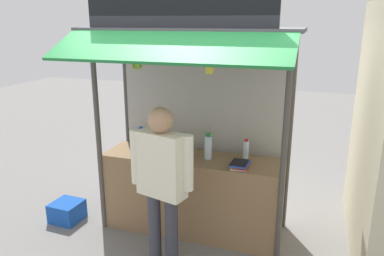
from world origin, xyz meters
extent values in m
plane|color=slate|center=(0.00, 0.00, 0.00)|extent=(20.00, 20.00, 0.00)
cube|color=olive|center=(0.00, 0.00, 0.47)|extent=(2.09, 0.56, 0.94)
cylinder|color=#4C4742|center=(-1.05, -0.28, 1.17)|extent=(0.06, 0.06, 2.35)
cylinder|color=#4C4742|center=(1.05, -0.28, 1.17)|extent=(0.06, 0.06, 2.35)
cylinder|color=#4C4742|center=(-1.05, 0.43, 1.17)|extent=(0.06, 0.06, 2.35)
cylinder|color=#4C4742|center=(1.05, 0.43, 1.17)|extent=(0.06, 0.06, 2.35)
cube|color=#B7B2A8|center=(0.00, 0.43, 1.15)|extent=(2.05, 0.04, 2.30)
cube|color=#3F3F44|center=(0.00, -0.02, 2.37)|extent=(2.29, 0.91, 0.04)
cube|color=#1E7A38|center=(0.00, -0.73, 2.23)|extent=(2.25, 0.51, 0.26)
cube|color=black|center=(0.00, -0.43, 2.56)|extent=(1.88, 0.04, 0.35)
cylinder|color=#59544C|center=(0.00, -0.38, 2.27)|extent=(1.99, 0.02, 0.02)
cylinder|color=silver|center=(0.59, 0.17, 1.04)|extent=(0.06, 0.06, 0.20)
cylinder|color=red|center=(0.59, 0.17, 1.15)|extent=(0.04, 0.04, 0.03)
cylinder|color=silver|center=(-0.70, 0.14, 1.06)|extent=(0.07, 0.07, 0.23)
cylinder|color=blue|center=(-0.70, 0.14, 1.19)|extent=(0.05, 0.05, 0.03)
cylinder|color=silver|center=(0.19, 0.01, 1.07)|extent=(0.09, 0.09, 0.27)
cylinder|color=#198C33|center=(0.19, 0.01, 1.22)|extent=(0.06, 0.06, 0.04)
cylinder|color=silver|center=(-0.37, 0.02, 1.06)|extent=(0.08, 0.08, 0.25)
cylinder|color=white|center=(-0.37, 0.02, 1.20)|extent=(0.05, 0.05, 0.03)
cylinder|color=silver|center=(-0.68, 0.02, 1.05)|extent=(0.07, 0.07, 0.21)
cylinder|color=white|center=(-0.68, 0.02, 1.17)|extent=(0.04, 0.04, 0.03)
cube|color=white|center=(0.58, -0.13, 0.94)|extent=(0.20, 0.24, 0.01)
cube|color=red|center=(0.60, -0.13, 0.95)|extent=(0.18, 0.23, 0.01)
cube|color=green|center=(0.58, -0.12, 0.96)|extent=(0.18, 0.24, 0.01)
cube|color=blue|center=(0.58, -0.12, 0.97)|extent=(0.17, 0.23, 0.01)
cube|color=blue|center=(0.59, -0.13, 0.98)|extent=(0.20, 0.24, 0.01)
cube|color=black|center=(0.58, -0.13, 0.99)|extent=(0.18, 0.23, 0.01)
cube|color=red|center=(-0.28, -0.18, 0.94)|extent=(0.18, 0.23, 0.01)
cube|color=blue|center=(-0.28, -0.17, 0.95)|extent=(0.17, 0.23, 0.01)
cube|color=green|center=(-0.27, -0.19, 0.96)|extent=(0.18, 0.23, 0.01)
cube|color=green|center=(-0.26, -0.17, 0.97)|extent=(0.17, 0.23, 0.01)
cube|color=blue|center=(-0.27, -0.18, 0.99)|extent=(0.17, 0.23, 0.01)
cube|color=white|center=(-0.27, -0.19, 1.00)|extent=(0.16, 0.22, 0.01)
cube|color=blue|center=(-0.27, -0.19, 1.01)|extent=(0.18, 0.23, 0.01)
cube|color=blue|center=(-0.28, -0.18, 1.02)|extent=(0.19, 0.24, 0.01)
cube|color=orange|center=(-0.27, -0.18, 1.02)|extent=(0.18, 0.23, 0.01)
cylinder|color=#332D23|center=(0.30, -0.38, 2.18)|extent=(0.01, 0.01, 0.14)
cylinder|color=olive|center=(0.30, -0.38, 2.09)|extent=(0.04, 0.04, 0.04)
ellipsoid|color=yellow|center=(0.33, -0.38, 2.02)|extent=(0.04, 0.08, 0.13)
ellipsoid|color=yellow|center=(0.31, -0.37, 2.02)|extent=(0.07, 0.06, 0.14)
ellipsoid|color=yellow|center=(0.30, -0.36, 2.02)|extent=(0.07, 0.04, 0.13)
ellipsoid|color=yellow|center=(0.29, -0.37, 2.02)|extent=(0.06, 0.07, 0.14)
ellipsoid|color=yellow|center=(0.29, -0.39, 2.02)|extent=(0.05, 0.07, 0.14)
ellipsoid|color=yellow|center=(0.30, -0.40, 2.02)|extent=(0.08, 0.05, 0.14)
ellipsoid|color=yellow|center=(0.31, -0.40, 2.02)|extent=(0.07, 0.06, 0.14)
cylinder|color=#332D23|center=(-0.47, -0.38, 2.21)|extent=(0.01, 0.01, 0.09)
cylinder|color=olive|center=(-0.47, -0.38, 2.14)|extent=(0.04, 0.04, 0.04)
ellipsoid|color=#87B131|center=(-0.43, -0.38, 2.06)|extent=(0.04, 0.10, 0.17)
ellipsoid|color=#87B131|center=(-0.44, -0.36, 2.06)|extent=(0.07, 0.08, 0.17)
ellipsoid|color=#87B131|center=(-0.46, -0.36, 2.05)|extent=(0.07, 0.05, 0.17)
ellipsoid|color=#87B131|center=(-0.48, -0.36, 2.06)|extent=(0.08, 0.07, 0.17)
ellipsoid|color=#87B131|center=(-0.49, -0.37, 2.06)|extent=(0.06, 0.08, 0.17)
ellipsoid|color=#87B131|center=(-0.50, -0.39, 2.06)|extent=(0.06, 0.09, 0.17)
ellipsoid|color=#87B131|center=(-0.47, -0.40, 2.05)|extent=(0.07, 0.05, 0.17)
ellipsoid|color=#87B131|center=(-0.46, -0.40, 2.05)|extent=(0.08, 0.05, 0.17)
ellipsoid|color=#87B131|center=(-0.45, -0.40, 2.06)|extent=(0.07, 0.07, 0.17)
cylinder|color=#332D23|center=(0.72, -0.38, 2.21)|extent=(0.01, 0.01, 0.07)
cylinder|color=olive|center=(0.72, -0.38, 2.16)|extent=(0.04, 0.04, 0.04)
ellipsoid|color=gold|center=(0.73, -0.38, 2.08)|extent=(0.04, 0.06, 0.14)
ellipsoid|color=gold|center=(0.72, -0.37, 2.08)|extent=(0.06, 0.05, 0.14)
ellipsoid|color=gold|center=(0.70, -0.37, 2.09)|extent=(0.07, 0.07, 0.14)
ellipsoid|color=gold|center=(0.70, -0.39, 2.09)|extent=(0.06, 0.07, 0.14)
ellipsoid|color=gold|center=(0.72, -0.40, 2.08)|extent=(0.07, 0.05, 0.14)
cylinder|color=#383842|center=(-0.15, -0.76, 0.40)|extent=(0.13, 0.13, 0.81)
cylinder|color=#383842|center=(0.04, -0.76, 0.40)|extent=(0.13, 0.13, 0.81)
cube|color=#EAE5C6|center=(-0.05, -0.76, 1.13)|extent=(0.52, 0.32, 0.64)
cylinder|color=#EAE5C6|center=(-0.32, -0.76, 1.18)|extent=(0.10, 0.10, 0.54)
cylinder|color=#EAE5C6|center=(0.22, -0.76, 1.18)|extent=(0.10, 0.10, 0.54)
sphere|color=tan|center=(-0.05, -0.76, 1.57)|extent=(0.24, 0.24, 0.24)
cube|color=#194CB2|center=(-1.58, -0.29, 0.12)|extent=(0.37, 0.37, 0.25)
cube|color=beige|center=(1.89, 0.30, 1.33)|extent=(0.20, 2.40, 2.67)
camera|label=1|loc=(1.29, -3.85, 2.46)|focal=35.06mm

